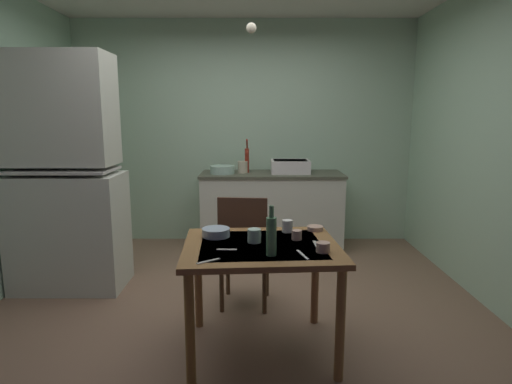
{
  "coord_description": "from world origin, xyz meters",
  "views": [
    {
      "loc": [
        0.14,
        -3.3,
        1.54
      ],
      "look_at": [
        0.14,
        0.09,
        0.93
      ],
      "focal_mm": 29.77,
      "sensor_mm": 36.0,
      "label": 1
    }
  ],
  "objects": [
    {
      "name": "serving_spoon",
      "position": [
        -0.13,
        -1.02,
        0.73
      ],
      "size": [
        0.13,
        0.1,
        0.0
      ],
      "primitive_type": "cube",
      "rotation": [
        0.0,
        0.0,
        0.64
      ],
      "color": "beige",
      "rests_on": "dining_table"
    },
    {
      "name": "table_knife",
      "position": [
        0.42,
        -0.91,
        0.73
      ],
      "size": [
        0.06,
        0.17,
        0.0
      ],
      "primitive_type": "cube",
      "rotation": [
        0.0,
        0.0,
        1.82
      ],
      "color": "silver",
      "rests_on": "dining_table"
    },
    {
      "name": "wall_back",
      "position": [
        0.0,
        1.95,
        1.33
      ],
      "size": [
        4.15,
        0.1,
        2.66
      ],
      "primitive_type": "cube",
      "color": "#AFD1B4",
      "rests_on": "ground"
    },
    {
      "name": "sink_basin",
      "position": [
        0.54,
        1.58,
        0.96
      ],
      "size": [
        0.44,
        0.34,
        0.15
      ],
      "color": "white",
      "rests_on": "counter_cabinet"
    },
    {
      "name": "mug_tall",
      "position": [
        0.55,
        -0.85,
        0.76
      ],
      "size": [
        0.08,
        0.08,
        0.06
      ],
      "primitive_type": "cylinder",
      "color": "tan",
      "rests_on": "dining_table"
    },
    {
      "name": "hand_pump",
      "position": [
        0.04,
        1.62,
        1.06
      ],
      "size": [
        0.05,
        0.27,
        0.39
      ],
      "color": "maroon",
      "rests_on": "counter_cabinet"
    },
    {
      "name": "soup_bowl_small",
      "position": [
        0.57,
        -0.36,
        0.75
      ],
      "size": [
        0.11,
        0.11,
        0.03
      ],
      "primitive_type": "cylinder",
      "color": "tan",
      "rests_on": "dining_table"
    },
    {
      "name": "teaspoon_near_bowl",
      "position": [
        -0.04,
        -0.81,
        0.73
      ],
      "size": [
        0.12,
        0.02,
        0.0
      ],
      "primitive_type": "cube",
      "rotation": [
        0.0,
        0.0,
        3.11
      ],
      "color": "beige",
      "rests_on": "dining_table"
    },
    {
      "name": "serving_bowl_wide",
      "position": [
        -0.13,
        -0.52,
        0.76
      ],
      "size": [
        0.19,
        0.19,
        0.06
      ],
      "primitive_type": "cylinder",
      "color": "#9EB2C6",
      "rests_on": "dining_table"
    },
    {
      "name": "pendant_bulb",
      "position": [
        0.11,
        0.16,
        2.21
      ],
      "size": [
        0.08,
        0.08,
        0.08
      ],
      "primitive_type": "sphere",
      "color": "#F9EFCC"
    },
    {
      "name": "mixing_bowl_counter",
      "position": [
        -0.24,
        1.53,
        0.93
      ],
      "size": [
        0.28,
        0.28,
        0.09
      ],
      "primitive_type": "cylinder",
      "color": "#ADD1C1",
      "rests_on": "counter_cabinet"
    },
    {
      "name": "hutch_cabinet",
      "position": [
        -1.53,
        0.38,
        0.97
      ],
      "size": [
        0.95,
        0.55,
        2.07
      ],
      "color": "silver",
      "rests_on": "ground"
    },
    {
      "name": "chair_far_side",
      "position": [
        0.05,
        -0.05,
        0.5
      ],
      "size": [
        0.43,
        0.43,
        0.93
      ],
      "color": "#4E3522",
      "rests_on": "ground"
    },
    {
      "name": "teaspoon_by_cup",
      "position": [
        0.52,
        -0.71,
        0.73
      ],
      "size": [
        0.02,
        0.15,
        0.0
      ],
      "primitive_type": "cube",
      "rotation": [
        0.0,
        0.0,
        1.58
      ],
      "color": "beige",
      "rests_on": "dining_table"
    },
    {
      "name": "mug_dark",
      "position": [
        0.36,
        -0.4,
        0.78
      ],
      "size": [
        0.07,
        0.07,
        0.09
      ],
      "primitive_type": "cylinder",
      "color": "white",
      "rests_on": "dining_table"
    },
    {
      "name": "ground_plane",
      "position": [
        0.0,
        0.0,
        0.0
      ],
      "size": [
        5.05,
        5.05,
        0.0
      ],
      "primitive_type": "plane",
      "color": "#866550"
    },
    {
      "name": "wall_right",
      "position": [
        2.07,
        0.0,
        1.33
      ],
      "size": [
        0.1,
        3.89,
        2.66
      ],
      "primitive_type": "cube",
      "color": "#ACD2B3",
      "rests_on": "ground"
    },
    {
      "name": "teacup_cream",
      "position": [
        0.41,
        -0.59,
        0.76
      ],
      "size": [
        0.07,
        0.07,
        0.06
      ],
      "primitive_type": "cylinder",
      "color": "tan",
      "rests_on": "dining_table"
    },
    {
      "name": "teacup_mint",
      "position": [
        0.13,
        -0.65,
        0.78
      ],
      "size": [
        0.09,
        0.09,
        0.09
      ],
      "primitive_type": "cylinder",
      "color": "#ADD1C1",
      "rests_on": "dining_table"
    },
    {
      "name": "glass_bottle",
      "position": [
        0.23,
        -0.91,
        0.85
      ],
      "size": [
        0.06,
        0.06,
        0.3
      ],
      "color": "#4C7F56",
      "rests_on": "dining_table"
    },
    {
      "name": "counter_cabinet",
      "position": [
        0.33,
        1.58,
        0.44
      ],
      "size": [
        1.64,
        0.64,
        0.89
      ],
      "color": "silver",
      "rests_on": "ground"
    },
    {
      "name": "stoneware_crock",
      "position": [
        -0.01,
        1.58,
        0.95
      ],
      "size": [
        0.11,
        0.11,
        0.14
      ],
      "primitive_type": "cylinder",
      "color": "beige",
      "rests_on": "counter_cabinet"
    },
    {
      "name": "dining_table",
      "position": [
        0.18,
        -0.7,
        0.63
      ],
      "size": [
        1.04,
        0.9,
        0.73
      ],
      "color": "olive",
      "rests_on": "ground"
    }
  ]
}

